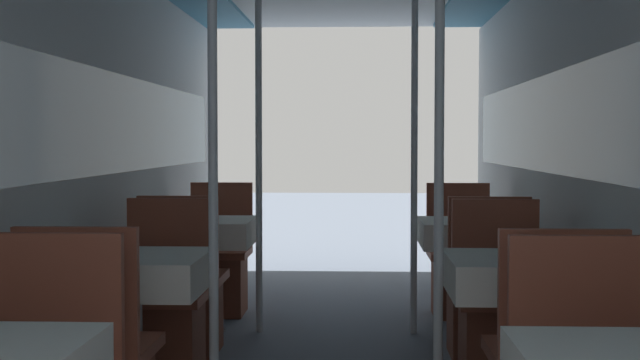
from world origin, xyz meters
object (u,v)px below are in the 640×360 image
chair_left_near_2 (185,304)px  chair_left_far_2 (218,273)px  support_pole_right_1 (439,166)px  dining_table_left_2 (203,235)px  chair_left_far_1 (163,325)px  support_pole_left_1 (213,165)px  support_pole_left_2 (259,158)px  chair_right_far_2 (460,275)px  chair_right_far_1 (500,328)px  support_pole_right_2 (414,158)px  dining_table_right_1 (522,281)px  dining_table_right_2 (471,237)px  dining_table_left_1 (132,278)px  chair_right_near_2 (484,307)px

chair_left_near_2 → chair_left_far_2: same height
support_pole_right_1 → dining_table_left_2: bearing=127.3°
chair_left_far_1 → support_pole_left_1: bearing=121.2°
dining_table_left_2 → chair_left_far_2: (-0.00, 0.62, -0.34)m
support_pole_left_1 → support_pole_left_2: (0.00, 1.82, 0.00)m
chair_left_far_1 → chair_right_far_2: size_ratio=1.00×
chair_left_far_1 → chair_left_far_2: same height
support_pole_left_1 → dining_table_left_2: 1.92m
chair_right_far_1 → chair_right_far_2: size_ratio=1.00×
chair_left_far_1 → dining_table_left_2: bearing=-90.0°
support_pole_left_1 → chair_right_far_2: support_pole_left_1 is taller
chair_left_far_1 → support_pole_right_2: (1.39, 1.20, 0.86)m
chair_right_far_1 → support_pole_left_1: bearing=23.9°
chair_left_near_2 → chair_right_far_2: (1.76, 1.23, 0.00)m
chair_left_far_1 → dining_table_right_1: (1.76, -0.62, 0.34)m
chair_left_far_2 → chair_right_far_2: (1.76, 0.00, 0.00)m
chair_right_far_1 → dining_table_right_2: 1.25m
dining_table_left_1 → support_pole_left_2: size_ratio=0.32×
dining_table_left_1 → chair_left_far_1: (-0.00, 0.62, -0.34)m
chair_right_far_1 → support_pole_right_1: 1.12m
chair_right_near_2 → dining_table_right_2: bearing=90.0°
chair_left_far_2 → dining_table_right_2: (1.76, -0.62, 0.34)m
chair_left_far_1 → chair_right_near_2: size_ratio=1.00×
support_pole_left_1 → chair_left_far_2: support_pole_left_1 is taller
chair_left_far_2 → support_pole_right_2: 1.74m
chair_left_far_2 → chair_right_far_2: bearing=-180.0°
support_pole_right_2 → dining_table_left_1: bearing=-127.3°
support_pole_right_2 → chair_right_far_1: bearing=-72.8°
dining_table_right_1 → dining_table_right_2: bearing=90.0°
chair_left_far_1 → chair_left_near_2: 0.59m
support_pole_right_2 → support_pole_left_1: bearing=-119.2°
support_pole_right_1 → support_pole_right_2: 1.82m
support_pole_right_2 → dining_table_right_2: bearing=0.0°
dining_table_left_1 → chair_left_far_1: size_ratio=0.78×
chair_left_far_1 → chair_right_far_2: 2.53m
dining_table_right_2 → chair_right_far_2: chair_right_far_2 is taller
support_pole_left_1 → chair_right_far_1: size_ratio=2.43×
dining_table_left_1 → chair_right_far_1: 1.89m
support_pole_left_2 → chair_right_far_1: size_ratio=2.43×
dining_table_left_2 → support_pole_right_1: size_ratio=0.32×
support_pole_left_1 → support_pole_right_1: same height
support_pole_right_2 → chair_left_near_2: bearing=-156.1°
dining_table_left_2 → chair_right_far_1: chair_right_far_1 is taller
chair_left_far_1 → support_pole_right_1: (1.39, -0.62, 0.86)m
dining_table_right_1 → chair_right_near_2: chair_right_near_2 is taller
support_pole_right_1 → chair_right_near_2: size_ratio=2.43×
chair_left_far_2 → dining_table_right_2: bearing=160.7°
chair_left_far_1 → dining_table_right_2: 2.16m
support_pole_right_2 → support_pole_left_2: bearing=180.0°
chair_left_near_2 → chair_right_far_2: same height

